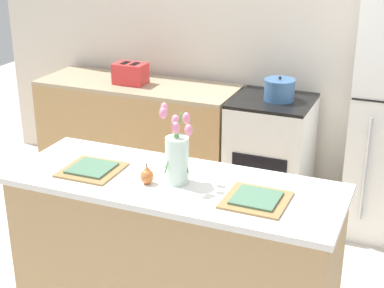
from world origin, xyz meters
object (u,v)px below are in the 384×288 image
at_px(flower_vase, 177,155).
at_px(cooking_pot, 279,90).
at_px(plate_setting_right, 256,199).
at_px(toaster, 130,73).
at_px(stove_range, 270,154).
at_px(plate_setting_left, 92,169).
at_px(pear_figurine, 147,176).

xyz_separation_m(flower_vase, cooking_pot, (0.12, 1.60, -0.07)).
bearing_deg(plate_setting_right, cooking_pot, 101.12).
distance_m(plate_setting_right, toaster, 2.26).
xyz_separation_m(stove_range, toaster, (-1.20, -0.03, 0.54)).
distance_m(stove_range, cooking_pot, 0.54).
height_order(plate_setting_left, toaster, toaster).
relative_size(pear_figurine, plate_setting_right, 0.37).
height_order(plate_setting_left, plate_setting_right, same).
height_order(pear_figurine, cooking_pot, cooking_pot).
distance_m(stove_range, flower_vase, 1.72).
distance_m(pear_figurine, plate_setting_right, 0.59).
bearing_deg(toaster, flower_vase, -54.47).
height_order(pear_figurine, plate_setting_right, pear_figurine).
distance_m(flower_vase, plate_setting_left, 0.52).
xyz_separation_m(flower_vase, plate_setting_left, (-0.49, -0.05, -0.15)).
distance_m(flower_vase, cooking_pot, 1.61).
distance_m(pear_figurine, cooking_pot, 1.70).
xyz_separation_m(plate_setting_right, cooking_pot, (-0.32, 1.65, 0.08)).
bearing_deg(cooking_pot, pear_figurine, -98.91).
xyz_separation_m(flower_vase, toaster, (-1.12, 1.57, -0.06)).
relative_size(flower_vase, toaster, 1.55).
xyz_separation_m(toaster, cooking_pot, (1.25, 0.03, -0.00)).
xyz_separation_m(pear_figurine, cooking_pot, (0.26, 1.68, 0.04)).
xyz_separation_m(stove_range, flower_vase, (-0.08, -1.61, 0.60)).
height_order(stove_range, pear_figurine, pear_figurine).
relative_size(stove_range, pear_figurine, 7.79).
height_order(stove_range, plate_setting_right, plate_setting_right).
bearing_deg(plate_setting_left, stove_range, 70.95).
distance_m(flower_vase, toaster, 1.94).
height_order(stove_range, flower_vase, flower_vase).
distance_m(flower_vase, pear_figurine, 0.19).
distance_m(plate_setting_left, toaster, 1.74).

